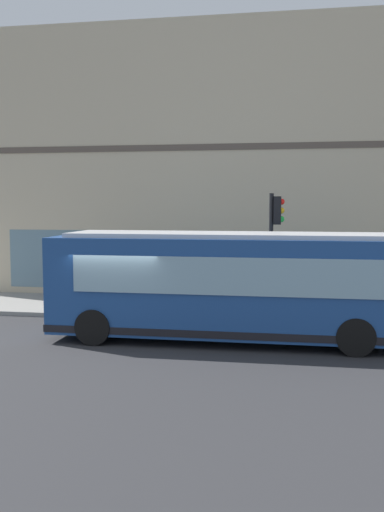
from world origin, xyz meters
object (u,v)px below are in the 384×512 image
Objects in this scene: fire_hydrant at (362,301)px; pedestrian_walking_along_curb at (106,277)px; pedestrian_near_hydrant at (66,276)px; pedestrian_near_building_entrance at (283,283)px; pedestrian_by_light_pole at (113,283)px; traffic_light_near_corner at (275,232)px; city_bus_nearside at (228,286)px.

pedestrian_walking_along_curb is (0.64, 9.48, 0.57)m from fire_hydrant.
pedestrian_near_hydrant reaches higher than pedestrian_near_building_entrance.
pedestrian_near_hydrant reaches higher than pedestrian_by_light_pole.
pedestrian_near_building_entrance reaches higher than fire_hydrant.
pedestrian_near_hydrant is at bearing 79.10° from traffic_light_near_corner.
traffic_light_near_corner is (2.65, -1.23, 1.43)m from city_bus_nearside.
city_bus_nearside is 4.37m from pedestrian_near_building_entrance.
pedestrian_by_light_pole is (-0.50, -1.98, -0.13)m from pedestrian_near_hydrant.
pedestrian_near_hydrant is 8.00m from pedestrian_near_building_entrance.
city_bus_nearside is at bearing 155.02° from traffic_light_near_corner.
pedestrian_near_building_entrance is 1.02× the size of pedestrian_walking_along_curb.
pedestrian_by_light_pole reaches higher than fire_hydrant.
pedestrian_near_hydrant is at bearing 125.24° from pedestrian_walking_along_curb.
fire_hydrant is at bearing -85.08° from pedestrian_by_light_pole.
traffic_light_near_corner is at bearing -24.98° from city_bus_nearside.
city_bus_nearside is at bearing 136.15° from fire_hydrant.
city_bus_nearside is 3.25m from traffic_light_near_corner.
pedestrian_walking_along_curb is at bearing 86.17° from fire_hydrant.
pedestrian_near_hydrant is 1.55m from pedestrian_walking_along_curb.
city_bus_nearside is 6.19m from fire_hydrant.
traffic_light_near_corner is 8.10m from pedestrian_near_hydrant.
traffic_light_near_corner is 7.17m from pedestrian_walking_along_curb.
pedestrian_near_building_entrance reaches higher than pedestrian_walking_along_curb.
city_bus_nearside is 5.84m from pedestrian_by_light_pole.
pedestrian_near_hydrant is 1.13× the size of pedestrian_by_light_pole.
pedestrian_near_hydrant reaches higher than pedestrian_walking_along_curb.
fire_hydrant is 8.81m from pedestrian_by_light_pole.
pedestrian_near_hydrant is at bearing 91.38° from fire_hydrant.
pedestrian_near_building_entrance is at bearing -19.97° from city_bus_nearside.
city_bus_nearside is at bearing -128.79° from pedestrian_by_light_pole.
city_bus_nearside is 5.66× the size of pedestrian_near_hydrant.
traffic_light_near_corner reaches higher than pedestrian_by_light_pole.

